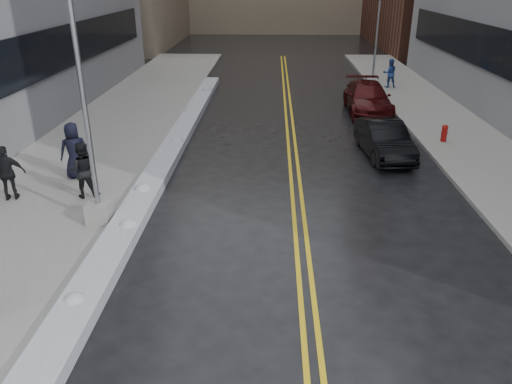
# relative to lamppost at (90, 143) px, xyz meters

# --- Properties ---
(ground) EXTENTS (160.00, 160.00, 0.00)m
(ground) POSITION_rel_lamppost_xyz_m (3.30, -2.00, -2.53)
(ground) COLOR black
(ground) RESTS_ON ground
(sidewalk_west) EXTENTS (5.50, 50.00, 0.15)m
(sidewalk_west) POSITION_rel_lamppost_xyz_m (-2.45, 8.00, -2.46)
(sidewalk_west) COLOR gray
(sidewalk_west) RESTS_ON ground
(sidewalk_east) EXTENTS (4.00, 50.00, 0.15)m
(sidewalk_east) POSITION_rel_lamppost_xyz_m (13.30, 8.00, -2.46)
(sidewalk_east) COLOR gray
(sidewalk_east) RESTS_ON ground
(lane_line_left) EXTENTS (0.12, 50.00, 0.01)m
(lane_line_left) POSITION_rel_lamppost_xyz_m (5.65, 8.00, -2.53)
(lane_line_left) COLOR gold
(lane_line_left) RESTS_ON ground
(lane_line_right) EXTENTS (0.12, 50.00, 0.01)m
(lane_line_right) POSITION_rel_lamppost_xyz_m (5.95, 8.00, -2.53)
(lane_line_right) COLOR gold
(lane_line_right) RESTS_ON ground
(snow_ridge) EXTENTS (0.90, 30.00, 0.34)m
(snow_ridge) POSITION_rel_lamppost_xyz_m (0.85, 6.00, -2.36)
(snow_ridge) COLOR silver
(snow_ridge) RESTS_ON ground
(lamppost) EXTENTS (0.65, 0.65, 7.62)m
(lamppost) POSITION_rel_lamppost_xyz_m (0.00, 0.00, 0.00)
(lamppost) COLOR gray
(lamppost) RESTS_ON sidewalk_west
(fire_hydrant) EXTENTS (0.26, 0.26, 0.73)m
(fire_hydrant) POSITION_rel_lamppost_xyz_m (12.30, 8.00, -1.98)
(fire_hydrant) COLOR maroon
(fire_hydrant) RESTS_ON sidewalk_east
(traffic_signal) EXTENTS (0.16, 0.20, 6.00)m
(traffic_signal) POSITION_rel_lamppost_xyz_m (11.80, 22.00, 0.87)
(traffic_signal) COLOR gray
(traffic_signal) RESTS_ON sidewalk_east
(pedestrian_b) EXTENTS (0.98, 0.81, 1.81)m
(pedestrian_b) POSITION_rel_lamppost_xyz_m (-1.02, 1.75, -1.48)
(pedestrian_b) COLOR black
(pedestrian_b) RESTS_ON sidewalk_west
(pedestrian_c) EXTENTS (1.14, 0.98, 1.97)m
(pedestrian_c) POSITION_rel_lamppost_xyz_m (-1.89, 3.39, -1.40)
(pedestrian_c) COLOR black
(pedestrian_c) RESTS_ON sidewalk_west
(pedestrian_d) EXTENTS (1.12, 0.72, 1.77)m
(pedestrian_d) POSITION_rel_lamppost_xyz_m (-3.30, 1.47, -1.50)
(pedestrian_d) COLOR black
(pedestrian_d) RESTS_ON sidewalk_west
(pedestrian_east) EXTENTS (0.89, 0.71, 1.75)m
(pedestrian_east) POSITION_rel_lamppost_xyz_m (12.28, 19.17, -1.51)
(pedestrian_east) COLOR navy
(pedestrian_east) RESTS_ON sidewalk_east
(car_black) EXTENTS (1.86, 4.38, 1.40)m
(car_black) POSITION_rel_lamppost_xyz_m (9.41, 6.43, -1.83)
(car_black) COLOR black
(car_black) RESTS_ON ground
(car_maroon) EXTENTS (2.24, 5.32, 1.53)m
(car_maroon) POSITION_rel_lamppost_xyz_m (9.93, 13.33, -1.77)
(car_maroon) COLOR #38080A
(car_maroon) RESTS_ON ground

